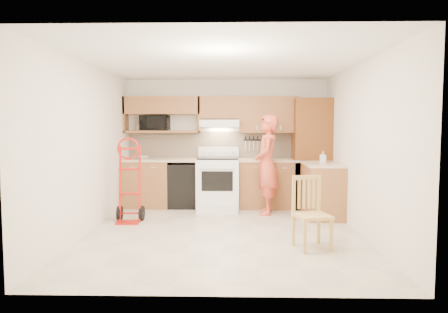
{
  "coord_description": "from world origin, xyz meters",
  "views": [
    {
      "loc": [
        0.15,
        -5.93,
        1.59
      ],
      "look_at": [
        0.0,
        0.5,
        1.1
      ],
      "focal_mm": 32.73,
      "sensor_mm": 36.0,
      "label": 1
    }
  ],
  "objects_px": {
    "microwave": "(155,123)",
    "person": "(267,165)",
    "dining_chair": "(312,213)",
    "range": "(218,179)",
    "hand_truck": "(129,184)"
  },
  "relations": [
    {
      "from": "hand_truck",
      "to": "microwave",
      "type": "bearing_deg",
      "value": 82.62
    },
    {
      "from": "microwave",
      "to": "person",
      "type": "bearing_deg",
      "value": -15.62
    },
    {
      "from": "microwave",
      "to": "dining_chair",
      "type": "distance_m",
      "value": 3.98
    },
    {
      "from": "dining_chair",
      "to": "microwave",
      "type": "bearing_deg",
      "value": 118.26
    },
    {
      "from": "microwave",
      "to": "range",
      "type": "relative_size",
      "value": 0.46
    },
    {
      "from": "microwave",
      "to": "person",
      "type": "xyz_separation_m",
      "value": [
        2.14,
        -0.74,
        -0.75
      ]
    },
    {
      "from": "microwave",
      "to": "dining_chair",
      "type": "bearing_deg",
      "value": -44.14
    },
    {
      "from": "range",
      "to": "microwave",
      "type": "bearing_deg",
      "value": 164.05
    },
    {
      "from": "microwave",
      "to": "dining_chair",
      "type": "relative_size",
      "value": 0.58
    },
    {
      "from": "range",
      "to": "hand_truck",
      "type": "distance_m",
      "value": 1.78
    },
    {
      "from": "person",
      "to": "dining_chair",
      "type": "xyz_separation_m",
      "value": [
        0.42,
        -2.07,
        -0.43
      ]
    },
    {
      "from": "microwave",
      "to": "hand_truck",
      "type": "relative_size",
      "value": 0.43
    },
    {
      "from": "person",
      "to": "dining_chair",
      "type": "height_order",
      "value": "person"
    },
    {
      "from": "range",
      "to": "hand_truck",
      "type": "height_order",
      "value": "hand_truck"
    },
    {
      "from": "person",
      "to": "hand_truck",
      "type": "height_order",
      "value": "person"
    }
  ]
}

